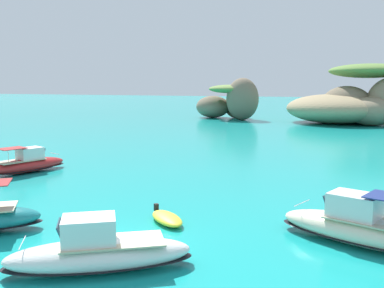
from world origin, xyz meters
TOP-DOWN VIEW (x-y plane):
  - ground_plane at (0.00, 0.00)m, footprint 400.00×400.00m
  - islet_large at (9.50, 63.44)m, footprint 24.50×26.81m
  - islet_small at (-12.18, 64.12)m, footprint 14.96×11.85m
  - motorboat_red at (-13.64, 11.05)m, footprint 3.95×6.41m
  - motorboat_cream at (9.38, 3.61)m, footprint 7.34×4.52m
  - motorboat_white at (0.60, -2.21)m, footprint 6.72×5.16m
  - dinghy_tender at (0.79, 3.53)m, footprint 2.62×2.61m

SIDE VIEW (x-z plane):
  - ground_plane at x=0.00m, z-range 0.00..0.00m
  - dinghy_tender at x=0.79m, z-range -0.07..0.51m
  - motorboat_red at x=-13.64m, z-range -0.35..1.59m
  - motorboat_white at x=0.60m, z-range -0.32..1.64m
  - motorboat_cream at x=9.38m, z-range -0.40..1.81m
  - islet_large at x=9.50m, z-range -1.64..8.14m
  - islet_small at x=-12.18m, z-range -0.48..7.01m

